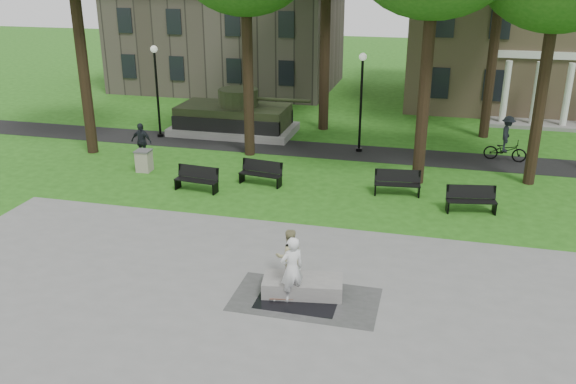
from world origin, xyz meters
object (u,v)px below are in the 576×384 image
Objects in this scene: park_bench_0 at (197,178)px; cyclist at (506,143)px; friend_watching at (289,256)px; skateboarder at (292,269)px; concrete_block at (303,286)px; trash_bin at (144,161)px.

cyclist is at bearing 36.12° from park_bench_0.
cyclist is at bearing -146.30° from friend_watching.
cyclist is at bearing -155.48° from skateboarder.
concrete_block is 1.36× the size of friend_watching.
skateboarder is 1.16× the size of friend_watching.
concrete_block is at bearing -43.30° from trash_bin.
park_bench_0 is at bearing -78.72° from friend_watching.
concrete_block is 2.29× the size of trash_bin.
trash_bin is at bearing -72.27° from friend_watching.
park_bench_0 is 3.59m from trash_bin.
friend_watching is 11.77m from trash_bin.
park_bench_0 is at bearing 130.72° from concrete_block.
park_bench_0 is at bearing 128.13° from cyclist.
concrete_block is 15.47m from cyclist.
trash_bin is (-9.13, 8.60, 0.24)m from concrete_block.
friend_watching is at bearing -43.54° from park_bench_0.
cyclist reaches higher than concrete_block.
trash_bin is at bearing -86.37° from skateboarder.
trash_bin is (-8.59, 8.03, -0.34)m from friend_watching.
skateboarder is 12.70m from trash_bin.
friend_watching is 15.18m from cyclist.
concrete_block is 1.17× the size of skateboarder.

